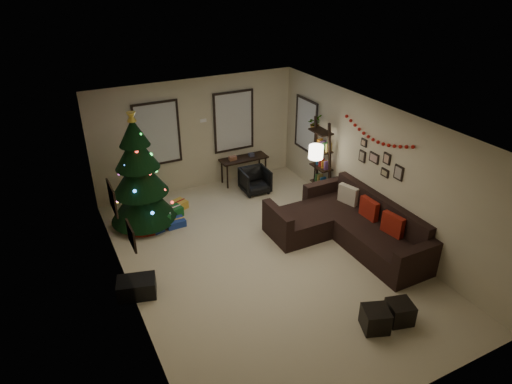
# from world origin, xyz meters

# --- Properties ---
(floor) EXTENTS (7.00, 7.00, 0.00)m
(floor) POSITION_xyz_m (0.00, 0.00, 0.00)
(floor) COLOR #C6B896
(floor) RESTS_ON ground
(ceiling) EXTENTS (7.00, 7.00, 0.00)m
(ceiling) POSITION_xyz_m (0.00, 0.00, 2.70)
(ceiling) COLOR white
(ceiling) RESTS_ON floor
(wall_back) EXTENTS (5.00, 0.00, 5.00)m
(wall_back) POSITION_xyz_m (0.00, 3.50, 1.35)
(wall_back) COLOR #C3B694
(wall_back) RESTS_ON floor
(wall_front) EXTENTS (5.00, 0.00, 5.00)m
(wall_front) POSITION_xyz_m (0.00, -3.50, 1.35)
(wall_front) COLOR #C3B694
(wall_front) RESTS_ON floor
(wall_left) EXTENTS (0.00, 7.00, 7.00)m
(wall_left) POSITION_xyz_m (-2.50, 0.00, 1.35)
(wall_left) COLOR #C3B694
(wall_left) RESTS_ON floor
(wall_right) EXTENTS (0.00, 7.00, 7.00)m
(wall_right) POSITION_xyz_m (2.50, 0.00, 1.35)
(wall_right) COLOR #C3B694
(wall_right) RESTS_ON floor
(window_back_left) EXTENTS (1.05, 0.06, 1.50)m
(window_back_left) POSITION_xyz_m (-0.95, 3.47, 1.55)
(window_back_left) COLOR #728CB2
(window_back_left) RESTS_ON wall_back
(window_back_right) EXTENTS (1.05, 0.06, 1.50)m
(window_back_right) POSITION_xyz_m (0.95, 3.47, 1.55)
(window_back_right) COLOR #728CB2
(window_back_right) RESTS_ON wall_back
(window_right_wall) EXTENTS (0.06, 0.90, 1.30)m
(window_right_wall) POSITION_xyz_m (2.47, 2.55, 1.50)
(window_right_wall) COLOR #728CB2
(window_right_wall) RESTS_ON wall_right
(christmas_tree) EXTENTS (1.39, 1.39, 2.58)m
(christmas_tree) POSITION_xyz_m (-1.70, 2.34, 1.07)
(christmas_tree) COLOR black
(christmas_tree) RESTS_ON floor
(presents) EXTENTS (1.50, 1.01, 0.30)m
(presents) POSITION_xyz_m (-1.41, 2.23, 0.12)
(presents) COLOR navy
(presents) RESTS_ON floor
(sofa) EXTENTS (2.09, 3.03, 0.92)m
(sofa) POSITION_xyz_m (1.81, -0.15, 0.30)
(sofa) COLOR black
(sofa) RESTS_ON floor
(pillow_red_a) EXTENTS (0.19, 0.47, 0.46)m
(pillow_red_a) POSITION_xyz_m (2.21, -0.92, 0.64)
(pillow_red_a) COLOR maroon
(pillow_red_a) RESTS_ON sofa
(pillow_red_b) EXTENTS (0.13, 0.45, 0.45)m
(pillow_red_b) POSITION_xyz_m (2.21, -0.24, 0.64)
(pillow_red_b) COLOR maroon
(pillow_red_b) RESTS_ON sofa
(pillow_cream) EXTENTS (0.25, 0.46, 0.44)m
(pillow_cream) POSITION_xyz_m (2.21, 0.44, 0.63)
(pillow_cream) COLOR beige
(pillow_cream) RESTS_ON sofa
(ottoman_near) EXTENTS (0.50, 0.50, 0.37)m
(ottoman_near) POSITION_xyz_m (0.66, -2.35, 0.18)
(ottoman_near) COLOR black
(ottoman_near) RESTS_ON floor
(ottoman_far) EXTENTS (0.46, 0.46, 0.35)m
(ottoman_far) POSITION_xyz_m (1.11, -2.39, 0.18)
(ottoman_far) COLOR black
(ottoman_far) RESTS_ON floor
(desk) EXTENTS (1.21, 0.43, 0.65)m
(desk) POSITION_xyz_m (1.09, 3.22, 0.57)
(desk) COLOR black
(desk) RESTS_ON floor
(desk_chair) EXTENTS (0.62, 0.58, 0.61)m
(desk_chair) POSITION_xyz_m (1.08, 2.57, 0.30)
(desk_chair) COLOR black
(desk_chair) RESTS_ON floor
(bookshelf) EXTENTS (0.30, 0.58, 1.97)m
(bookshelf) POSITION_xyz_m (2.30, 1.58, 0.95)
(bookshelf) COLOR black
(bookshelf) RESTS_ON floor
(potted_plant) EXTENTS (0.56, 0.56, 0.47)m
(potted_plant) POSITION_xyz_m (2.30, 1.97, 1.80)
(potted_plant) COLOR #4C4C4C
(potted_plant) RESTS_ON bookshelf
(floor_lamp) EXTENTS (0.31, 0.31, 1.49)m
(floor_lamp) POSITION_xyz_m (1.95, 1.35, 1.24)
(floor_lamp) COLOR black
(floor_lamp) RESTS_ON floor
(art_map) EXTENTS (0.04, 0.60, 0.50)m
(art_map) POSITION_xyz_m (-2.48, 0.90, 1.51)
(art_map) COLOR black
(art_map) RESTS_ON wall_left
(art_abstract) EXTENTS (0.04, 0.45, 0.35)m
(art_abstract) POSITION_xyz_m (-2.48, -0.49, 1.57)
(art_abstract) COLOR black
(art_abstract) RESTS_ON wall_left
(gallery) EXTENTS (0.03, 1.25, 0.54)m
(gallery) POSITION_xyz_m (2.48, -0.07, 1.57)
(gallery) COLOR black
(gallery) RESTS_ON wall_right
(garland) EXTENTS (0.08, 1.90, 0.30)m
(garland) POSITION_xyz_m (2.45, 0.09, 2.07)
(garland) COLOR #A5140C
(garland) RESTS_ON wall_right
(stocking_left) EXTENTS (0.20, 0.05, 0.36)m
(stocking_left) POSITION_xyz_m (-0.14, 3.58, 1.44)
(stocking_left) COLOR #990F0C
(stocking_left) RESTS_ON wall_back
(stocking_right) EXTENTS (0.20, 0.05, 0.36)m
(stocking_right) POSITION_xyz_m (0.19, 3.52, 1.55)
(stocking_right) COLOR #990F0C
(stocking_right) RESTS_ON wall_back
(storage_bin) EXTENTS (0.73, 0.58, 0.32)m
(storage_bin) POSITION_xyz_m (-2.43, 0.11, 0.16)
(storage_bin) COLOR black
(storage_bin) RESTS_ON floor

